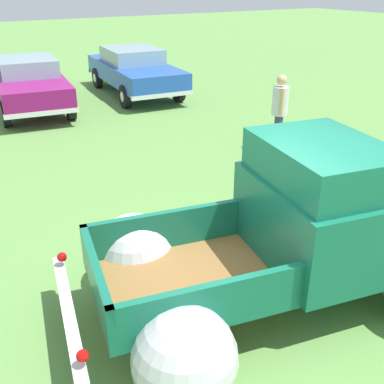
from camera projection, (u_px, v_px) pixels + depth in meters
ground_plane at (266, 302)px, 5.45m from camera, size 80.00×80.00×0.00m
vintage_pickup_truck at (301, 241)px, 5.25m from camera, size 4.88×3.39×1.96m
show_car_1 at (30, 82)px, 12.91m from camera, size 2.32×4.58×1.43m
show_car_2 at (134, 69)px, 14.70m from camera, size 2.25×4.83×1.43m
spectator_1 at (280, 108)px, 9.80m from camera, size 0.47×0.50×1.64m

